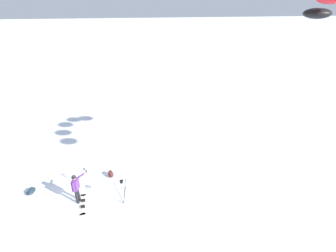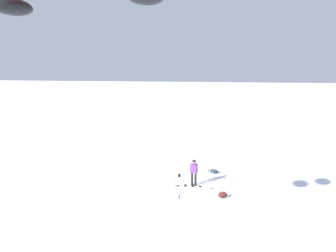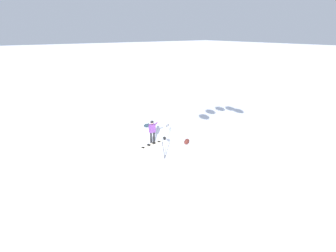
{
  "view_description": "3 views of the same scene",
  "coord_description": "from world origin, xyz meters",
  "px_view_note": "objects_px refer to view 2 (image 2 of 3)",
  "views": [
    {
      "loc": [
        -10.2,
        -2.63,
        9.21
      ],
      "look_at": [
        -0.26,
        -4.32,
        4.15
      ],
      "focal_mm": 26.84,
      "sensor_mm": 36.0,
      "label": 1
    },
    {
      "loc": [
        2.27,
        -18.05,
        7.07
      ],
      "look_at": [
        -0.39,
        -4.9,
        4.61
      ],
      "focal_mm": 33.69,
      "sensor_mm": 36.0,
      "label": 2
    },
    {
      "loc": [
        -6.87,
        -11.64,
        7.12
      ],
      "look_at": [
        0.42,
        -1.28,
        1.72
      ],
      "focal_mm": 23.61,
      "sensor_mm": 36.0,
      "label": 3
    }
  ],
  "objects_px": {
    "snowboard": "(189,186)",
    "camera_tripod": "(179,182)",
    "gear_bag_small": "(214,171)",
    "ski_poles": "(210,176)",
    "gear_bag_large": "(223,195)",
    "snowboarder": "(194,170)"
  },
  "relations": [
    {
      "from": "snowboarder",
      "to": "ski_poles",
      "type": "xyz_separation_m",
      "value": [
        1.03,
        -0.35,
        -0.19
      ]
    },
    {
      "from": "camera_tripod",
      "to": "gear_bag_small",
      "type": "height_order",
      "value": "camera_tripod"
    },
    {
      "from": "snowboard",
      "to": "camera_tripod",
      "type": "bearing_deg",
      "value": -97.48
    },
    {
      "from": "camera_tripod",
      "to": "ski_poles",
      "type": "relative_size",
      "value": 1.19
    },
    {
      "from": "snowboard",
      "to": "gear_bag_small",
      "type": "height_order",
      "value": "gear_bag_small"
    },
    {
      "from": "snowboarder",
      "to": "gear_bag_small",
      "type": "relative_size",
      "value": 2.54
    },
    {
      "from": "snowboarder",
      "to": "gear_bag_large",
      "type": "height_order",
      "value": "snowboarder"
    },
    {
      "from": "camera_tripod",
      "to": "ski_poles",
      "type": "xyz_separation_m",
      "value": [
        1.55,
        1.91,
        -0.23
      ]
    },
    {
      "from": "snowboarder",
      "to": "camera_tripod",
      "type": "height_order",
      "value": "snowboarder"
    },
    {
      "from": "snowboarder",
      "to": "camera_tripod",
      "type": "bearing_deg",
      "value": -102.98
    },
    {
      "from": "snowboard",
      "to": "camera_tripod",
      "type": "relative_size",
      "value": 1.21
    },
    {
      "from": "gear_bag_small",
      "to": "ski_poles",
      "type": "distance_m",
      "value": 3.01
    },
    {
      "from": "camera_tripod",
      "to": "gear_bag_small",
      "type": "distance_m",
      "value": 5.19
    },
    {
      "from": "gear_bag_large",
      "to": "gear_bag_small",
      "type": "height_order",
      "value": "gear_bag_large"
    },
    {
      "from": "snowboarder",
      "to": "gear_bag_small",
      "type": "height_order",
      "value": "snowboarder"
    },
    {
      "from": "snowboarder",
      "to": "snowboard",
      "type": "relative_size",
      "value": 0.94
    },
    {
      "from": "gear_bag_small",
      "to": "snowboard",
      "type": "bearing_deg",
      "value": -115.31
    },
    {
      "from": "gear_bag_large",
      "to": "ski_poles",
      "type": "bearing_deg",
      "value": 122.41
    },
    {
      "from": "snowboarder",
      "to": "gear_bag_small",
      "type": "bearing_deg",
      "value": 67.31
    },
    {
      "from": "snowboarder",
      "to": "ski_poles",
      "type": "distance_m",
      "value": 1.1
    },
    {
      "from": "gear_bag_large",
      "to": "camera_tripod",
      "type": "relative_size",
      "value": 0.4
    },
    {
      "from": "snowboard",
      "to": "ski_poles",
      "type": "bearing_deg",
      "value": -4.66
    }
  ]
}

